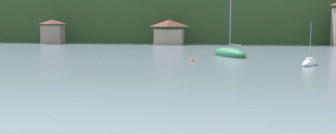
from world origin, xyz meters
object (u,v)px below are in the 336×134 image
sailboat_far_5 (309,63)px  shore_building_west (53,32)px  shore_building_westcentral (169,32)px  sailboat_far_0 (230,54)px  mooring_buoy_near (192,61)px

sailboat_far_5 → shore_building_west: bearing=79.3°
shore_building_westcentral → sailboat_far_5: (24.57, -43.84, -2.75)m
shore_building_westcentral → sailboat_far_5: 50.33m
sailboat_far_0 → sailboat_far_5: size_ratio=1.67×
shore_building_west → sailboat_far_5: size_ratio=1.11×
shore_building_westcentral → mooring_buoy_near: bearing=-76.5°
shore_building_westcentral → mooring_buoy_near: (9.79, -40.84, -3.02)m
shore_building_west → mooring_buoy_near: size_ratio=11.43×
shore_building_westcentral → mooring_buoy_near: size_ratio=13.42×
mooring_buoy_near → shore_building_westcentral: bearing=103.5°
sailboat_far_0 → mooring_buoy_near: bearing=117.6°
shore_building_westcentral → sailboat_far_0: (14.90, -32.01, -2.59)m
shore_building_west → mooring_buoy_near: (40.35, -39.99, -3.02)m
shore_building_west → mooring_buoy_near: 56.89m
shore_building_west → mooring_buoy_near: bearing=-44.7°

